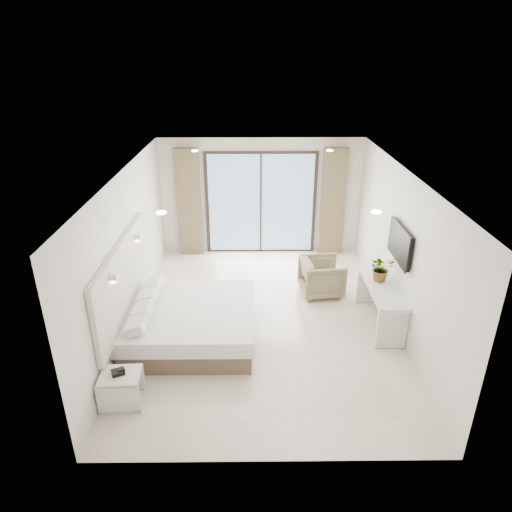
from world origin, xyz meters
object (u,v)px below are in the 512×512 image
object	(u,v)px
nightstand	(122,389)
console_desk	(381,295)
armchair	(322,275)
bed	(190,323)

from	to	relation	value
nightstand	console_desk	bearing A→B (deg)	23.43
armchair	nightstand	bearing A→B (deg)	127.53
nightstand	armchair	world-z (taller)	armchair
nightstand	console_desk	xyz separation A→B (m)	(4.03, 1.98, 0.32)
bed	armchair	xyz separation A→B (m)	(2.42, 1.54, 0.09)
bed	nightstand	xyz separation A→B (m)	(-0.74, -1.54, -0.06)
bed	nightstand	bearing A→B (deg)	-115.63
bed	armchair	world-z (taller)	armchair
nightstand	bed	bearing A→B (deg)	61.66
bed	nightstand	size ratio (longest dim) A/B	3.78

